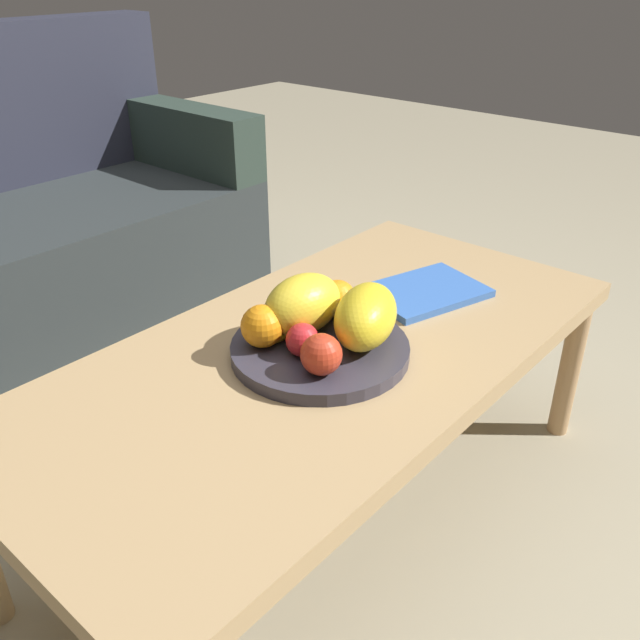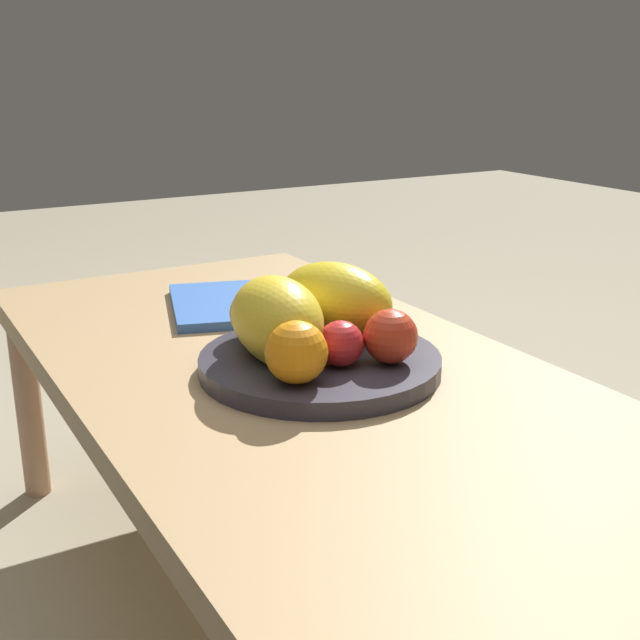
{
  "view_description": "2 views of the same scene",
  "coord_description": "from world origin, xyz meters",
  "px_view_note": "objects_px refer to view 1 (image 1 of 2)",
  "views": [
    {
      "loc": [
        -0.84,
        -0.72,
        1.08
      ],
      "look_at": [
        -0.03,
        -0.01,
        0.49
      ],
      "focal_mm": 37.77,
      "sensor_mm": 36.0,
      "label": 1
    },
    {
      "loc": [
        -0.94,
        0.51,
        0.83
      ],
      "look_at": [
        -0.03,
        -0.01,
        0.49
      ],
      "focal_mm": 45.82,
      "sensor_mm": 36.0,
      "label": 2
    }
  ],
  "objects_px": {
    "melon_large_front": "(303,304)",
    "banana_bunch": "(288,321)",
    "apple_front": "(321,354)",
    "apple_right": "(303,340)",
    "coffee_table": "(325,364)",
    "orange_left": "(337,299)",
    "orange_front": "(262,326)",
    "magazine": "(425,292)",
    "melon_smaller_beside": "(366,316)",
    "fruit_bowl": "(320,349)"
  },
  "relations": [
    {
      "from": "melon_large_front",
      "to": "banana_bunch",
      "type": "bearing_deg",
      "value": 162.95
    },
    {
      "from": "apple_front",
      "to": "apple_right",
      "type": "distance_m",
      "value": 0.07
    },
    {
      "from": "coffee_table",
      "to": "orange_left",
      "type": "height_order",
      "value": "orange_left"
    },
    {
      "from": "apple_front",
      "to": "banana_bunch",
      "type": "bearing_deg",
      "value": 66.51
    },
    {
      "from": "orange_front",
      "to": "banana_bunch",
      "type": "height_order",
      "value": "orange_front"
    },
    {
      "from": "coffee_table",
      "to": "magazine",
      "type": "relative_size",
      "value": 5.15
    },
    {
      "from": "apple_right",
      "to": "magazine",
      "type": "height_order",
      "value": "apple_right"
    },
    {
      "from": "apple_front",
      "to": "magazine",
      "type": "relative_size",
      "value": 0.29
    },
    {
      "from": "coffee_table",
      "to": "orange_front",
      "type": "xyz_separation_m",
      "value": [
        -0.1,
        0.06,
        0.11
      ]
    },
    {
      "from": "orange_front",
      "to": "banana_bunch",
      "type": "relative_size",
      "value": 0.47
    },
    {
      "from": "melon_smaller_beside",
      "to": "apple_right",
      "type": "xyz_separation_m",
      "value": [
        -0.11,
        0.06,
        -0.02
      ]
    },
    {
      "from": "fruit_bowl",
      "to": "melon_large_front",
      "type": "bearing_deg",
      "value": 73.8
    },
    {
      "from": "coffee_table",
      "to": "orange_left",
      "type": "distance_m",
      "value": 0.13
    },
    {
      "from": "melon_smaller_beside",
      "to": "orange_front",
      "type": "relative_size",
      "value": 2.3
    },
    {
      "from": "melon_smaller_beside",
      "to": "orange_left",
      "type": "height_order",
      "value": "melon_smaller_beside"
    },
    {
      "from": "melon_smaller_beside",
      "to": "orange_front",
      "type": "bearing_deg",
      "value": 134.24
    },
    {
      "from": "melon_smaller_beside",
      "to": "magazine",
      "type": "height_order",
      "value": "melon_smaller_beside"
    },
    {
      "from": "melon_smaller_beside",
      "to": "melon_large_front",
      "type": "bearing_deg",
      "value": 109.96
    },
    {
      "from": "coffee_table",
      "to": "orange_left",
      "type": "bearing_deg",
      "value": 22.86
    },
    {
      "from": "orange_left",
      "to": "apple_front",
      "type": "height_order",
      "value": "orange_left"
    },
    {
      "from": "melon_smaller_beside",
      "to": "banana_bunch",
      "type": "height_order",
      "value": "melon_smaller_beside"
    },
    {
      "from": "orange_left",
      "to": "banana_bunch",
      "type": "distance_m",
      "value": 0.12
    },
    {
      "from": "melon_large_front",
      "to": "melon_smaller_beside",
      "type": "xyz_separation_m",
      "value": [
        0.04,
        -0.12,
        -0.0
      ]
    },
    {
      "from": "apple_right",
      "to": "banana_bunch",
      "type": "height_order",
      "value": "same"
    },
    {
      "from": "melon_large_front",
      "to": "magazine",
      "type": "distance_m",
      "value": 0.34
    },
    {
      "from": "melon_large_front",
      "to": "banana_bunch",
      "type": "xyz_separation_m",
      "value": [
        -0.03,
        0.01,
        -0.03
      ]
    },
    {
      "from": "orange_front",
      "to": "magazine",
      "type": "height_order",
      "value": "orange_front"
    },
    {
      "from": "apple_right",
      "to": "banana_bunch",
      "type": "relative_size",
      "value": 0.36
    },
    {
      "from": "orange_front",
      "to": "melon_smaller_beside",
      "type": "bearing_deg",
      "value": -45.76
    },
    {
      "from": "orange_left",
      "to": "apple_right",
      "type": "distance_m",
      "value": 0.16
    },
    {
      "from": "orange_left",
      "to": "banana_bunch",
      "type": "bearing_deg",
      "value": 170.24
    },
    {
      "from": "banana_bunch",
      "to": "orange_front",
      "type": "bearing_deg",
      "value": 171.05
    },
    {
      "from": "orange_front",
      "to": "apple_front",
      "type": "distance_m",
      "value": 0.14
    },
    {
      "from": "apple_right",
      "to": "apple_front",
      "type": "bearing_deg",
      "value": -109.84
    },
    {
      "from": "melon_smaller_beside",
      "to": "banana_bunch",
      "type": "distance_m",
      "value": 0.15
    },
    {
      "from": "coffee_table",
      "to": "melon_smaller_beside",
      "type": "bearing_deg",
      "value": -68.85
    },
    {
      "from": "apple_front",
      "to": "apple_right",
      "type": "relative_size",
      "value": 1.19
    },
    {
      "from": "orange_front",
      "to": "banana_bunch",
      "type": "xyz_separation_m",
      "value": [
        0.06,
        -0.01,
        -0.01
      ]
    },
    {
      "from": "coffee_table",
      "to": "banana_bunch",
      "type": "relative_size",
      "value": 7.55
    },
    {
      "from": "apple_front",
      "to": "banana_bunch",
      "type": "xyz_separation_m",
      "value": [
        0.06,
        0.13,
        -0.01
      ]
    },
    {
      "from": "fruit_bowl",
      "to": "apple_front",
      "type": "relative_size",
      "value": 4.56
    },
    {
      "from": "magazine",
      "to": "orange_front",
      "type": "bearing_deg",
      "value": -174.49
    },
    {
      "from": "magazine",
      "to": "banana_bunch",
      "type": "bearing_deg",
      "value": -174.9
    },
    {
      "from": "orange_left",
      "to": "banana_bunch",
      "type": "height_order",
      "value": "orange_left"
    },
    {
      "from": "melon_large_front",
      "to": "banana_bunch",
      "type": "distance_m",
      "value": 0.04
    },
    {
      "from": "melon_large_front",
      "to": "apple_right",
      "type": "relative_size",
      "value": 2.74
    },
    {
      "from": "apple_front",
      "to": "magazine",
      "type": "height_order",
      "value": "apple_front"
    },
    {
      "from": "fruit_bowl",
      "to": "banana_bunch",
      "type": "distance_m",
      "value": 0.08
    },
    {
      "from": "coffee_table",
      "to": "melon_large_front",
      "type": "bearing_deg",
      "value": 107.85
    },
    {
      "from": "fruit_bowl",
      "to": "coffee_table",
      "type": "bearing_deg",
      "value": 25.66
    }
  ]
}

